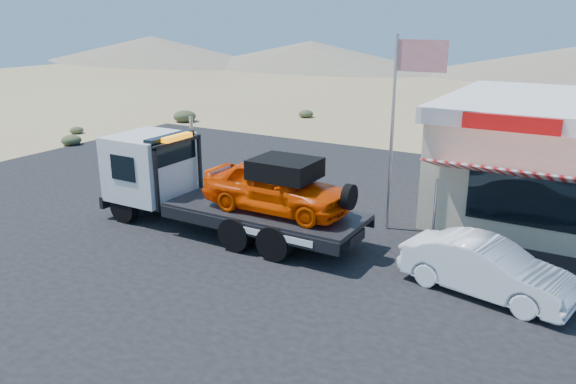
% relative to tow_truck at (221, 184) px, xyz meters
% --- Properties ---
extents(ground, '(120.00, 120.00, 0.00)m').
position_rel_tow_truck_xyz_m(ground, '(-0.26, -1.73, -1.56)').
color(ground, '#8C7950').
rests_on(ground, ground).
extents(asphalt_lot, '(32.00, 24.00, 0.02)m').
position_rel_tow_truck_xyz_m(asphalt_lot, '(1.74, 1.27, -1.55)').
color(asphalt_lot, black).
rests_on(asphalt_lot, ground).
extents(tow_truck, '(8.65, 2.57, 2.89)m').
position_rel_tow_truck_xyz_m(tow_truck, '(0.00, 0.00, 0.00)').
color(tow_truck, black).
rests_on(tow_truck, asphalt_lot).
extents(white_sedan, '(4.29, 2.18, 1.35)m').
position_rel_tow_truck_xyz_m(white_sedan, '(8.07, -0.20, -0.86)').
color(white_sedan, silver).
rests_on(white_sedan, asphalt_lot).
extents(flagpole, '(1.55, 0.10, 6.00)m').
position_rel_tow_truck_xyz_m(flagpole, '(4.67, 2.77, 2.21)').
color(flagpole, '#99999E').
rests_on(flagpole, asphalt_lot).
extents(desert_scrub, '(23.78, 34.80, 0.78)m').
position_rel_tow_truck_xyz_m(desert_scrub, '(-12.98, 7.59, -1.25)').
color(desert_scrub, '#313A1F').
rests_on(desert_scrub, ground).
extents(distant_hills, '(126.00, 48.00, 4.20)m').
position_rel_tow_truck_xyz_m(distant_hills, '(-10.03, 53.41, 0.33)').
color(distant_hills, '#726B59').
rests_on(distant_hills, ground).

